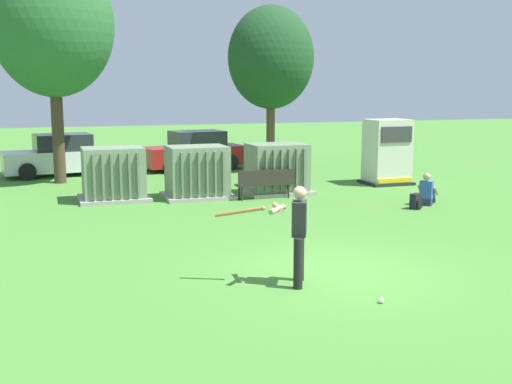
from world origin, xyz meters
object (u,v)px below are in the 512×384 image
generator_enclosure (387,152)px  parked_car_leftmost (60,156)px  transformer_west (113,175)px  transformer_mid_east (277,169)px  park_bench (265,182)px  backpack (416,202)px  seated_spectator (427,192)px  transformer_mid_west (197,173)px  batter (296,230)px  parked_car_left_of_center (195,152)px  sports_ball (381,301)px

generator_enclosure → parked_car_leftmost: (-10.97, 6.07, -0.38)m
transformer_west → transformer_mid_east: (5.17, -0.39, 0.00)m
park_bench → backpack: size_ratio=4.10×
generator_enclosure → seated_spectator: (-0.99, -4.03, -0.76)m
transformer_mid_west → batter: 9.21m
park_bench → parked_car_leftmost: bearing=127.2°
transformer_mid_west → batter: bearing=-92.8°
transformer_west → parked_car_leftmost: (-1.36, 6.38, -0.04)m
generator_enclosure → backpack: size_ratio=5.23×
seated_spectator → parked_car_left_of_center: size_ratio=0.22×
generator_enclosure → sports_ball: size_ratio=25.56×
generator_enclosure → sports_ball: bearing=-120.5°
park_bench → sports_ball: bearing=-98.6°
backpack → parked_car_leftmost: (-9.31, 10.57, 0.54)m
parked_car_leftmost → seated_spectator: bearing=-45.3°
transformer_west → park_bench: 4.63m
generator_enclosure → batter: bearing=-127.4°
park_bench → parked_car_left_of_center: size_ratio=0.41×
transformer_west → batter: (2.07, -9.57, 0.19)m
park_bench → seated_spectator: bearing=-30.5°
generator_enclosure → parked_car_leftmost: bearing=151.1°
sports_ball → parked_car_left_of_center: 17.47m
sports_ball → backpack: (4.96, 6.75, 0.17)m
parked_car_leftmost → park_bench: bearing=-52.8°
park_bench → parked_car_left_of_center: bearing=92.8°
parked_car_left_of_center → transformer_mid_east: bearing=-80.9°
transformer_mid_west → sports_ball: size_ratio=23.33×
seated_spectator → parked_car_leftmost: parked_car_leftmost is taller
transformer_mid_east → generator_enclosure: 4.52m
transformer_west → backpack: (7.95, -4.19, -0.57)m
transformer_mid_east → generator_enclosure: generator_enclosure is taller
transformer_mid_west → sports_ball: transformer_mid_west is taller
transformer_mid_west → parked_car_left_of_center: size_ratio=0.48×
park_bench → seated_spectator: size_ratio=1.87×
park_bench → generator_enclosure: bearing=16.9°
transformer_mid_east → backpack: size_ratio=4.77×
transformer_mid_west → transformer_mid_east: (2.65, -0.02, 0.00)m
sports_ball → batter: bearing=123.9°
parked_car_left_of_center → generator_enclosure: bearing=-48.0°
backpack → parked_car_leftmost: bearing=131.4°
seated_spectator → backpack: seated_spectator is taller
transformer_west → generator_enclosure: size_ratio=0.91×
sports_ball → parked_car_leftmost: 17.87m
park_bench → parked_car_leftmost: parked_car_leftmost is taller
transformer_mid_west → park_bench: (1.92, -0.89, -0.25)m
transformer_mid_west → generator_enclosure: 7.14m
batter → generator_enclosure: bearing=52.6°
sports_ball → seated_spectator: bearing=52.0°
sports_ball → parked_car_left_of_center: size_ratio=0.02×
batter → parked_car_left_of_center: bearing=82.9°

